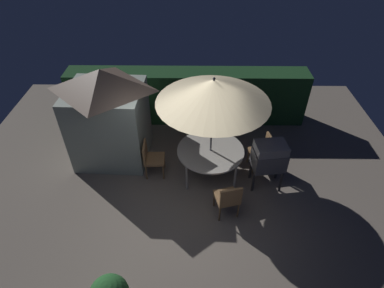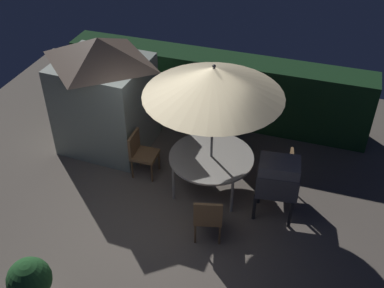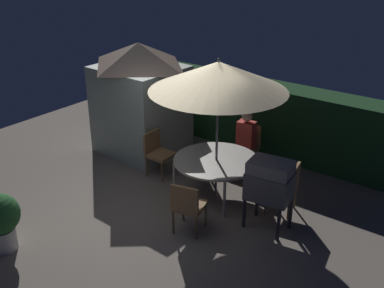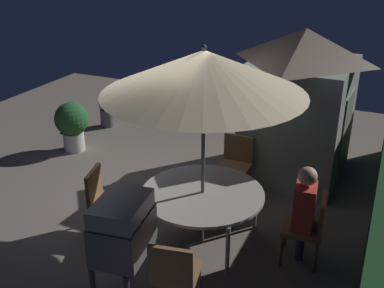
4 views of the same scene
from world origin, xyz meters
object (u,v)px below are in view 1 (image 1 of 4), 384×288
at_px(patio_umbrella, 213,91).
at_px(chair_near_shed, 203,123).
at_px(chair_toward_hedge, 228,198).
at_px(bbq_grill, 269,157).
at_px(patio_table, 211,151).
at_px(garden_shed, 108,115).
at_px(chair_far_side, 151,157).
at_px(person_in_red, 204,117).
at_px(chair_toward_house, 264,150).

xyz_separation_m(patio_umbrella, chair_near_shed, (-0.14, 1.32, -1.73)).
bearing_deg(chair_toward_hedge, chair_near_shed, 100.03).
distance_m(patio_umbrella, bbq_grill, 1.93).
distance_m(patio_table, patio_umbrella, 1.58).
distance_m(patio_table, chair_toward_hedge, 1.31).
xyz_separation_m(garden_shed, chair_far_side, (1.03, -0.69, -0.70)).
distance_m(garden_shed, person_in_red, 2.40).
xyz_separation_m(patio_table, chair_far_side, (-1.39, -0.04, -0.16)).
height_order(garden_shed, chair_toward_house, garden_shed).
bearing_deg(patio_table, bbq_grill, -16.32).
height_order(patio_umbrella, bbq_grill, patio_umbrella).
bearing_deg(patio_umbrella, chair_far_side, -178.55).
bearing_deg(person_in_red, garden_shed, -165.59).
bearing_deg(chair_toward_house, person_in_red, 144.68).
xyz_separation_m(bbq_grill, person_in_red, (-1.39, 1.61, -0.06)).
distance_m(chair_toward_hedge, person_in_red, 2.56).
bearing_deg(garden_shed, chair_toward_hedge, -34.99).
bearing_deg(chair_toward_house, chair_far_side, -174.24).
relative_size(patio_umbrella, bbq_grill, 2.13).
height_order(chair_near_shed, person_in_red, person_in_red).
bearing_deg(patio_umbrella, patio_table, -116.57).
xyz_separation_m(chair_toward_hedge, chair_toward_house, (0.97, 1.50, 0.00)).
relative_size(chair_near_shed, chair_toward_house, 1.00).
height_order(garden_shed, patio_table, garden_shed).
distance_m(garden_shed, chair_far_side, 1.42).
distance_m(bbq_grill, chair_toward_hedge, 1.34).
distance_m(garden_shed, bbq_grill, 3.84).
relative_size(patio_table, person_in_red, 1.23).
xyz_separation_m(patio_umbrella, chair_far_side, (-1.39, -0.04, -1.73)).
distance_m(chair_toward_house, person_in_red, 1.75).
xyz_separation_m(chair_far_side, chair_toward_house, (2.68, 0.27, 0.00)).
height_order(patio_umbrella, chair_far_side, patio_umbrella).
xyz_separation_m(garden_shed, patio_umbrella, (2.42, -0.65, 1.03)).
xyz_separation_m(garden_shed, patio_table, (2.42, -0.65, -0.55)).
bearing_deg(chair_toward_hedge, patio_umbrella, 104.27).
bearing_deg(patio_umbrella, chair_toward_hedge, -75.73).
relative_size(patio_umbrella, chair_toward_house, 2.85).
bearing_deg(bbq_grill, garden_shed, 164.50).
height_order(bbq_grill, person_in_red, person_in_red).
bearing_deg(person_in_red, chair_toward_house, -35.32).
bearing_deg(patio_table, garden_shed, 164.93).
distance_m(patio_table, chair_toward_house, 1.32).
relative_size(chair_toward_hedge, person_in_red, 0.71).
relative_size(bbq_grill, chair_toward_house, 1.33).
bearing_deg(patio_umbrella, bbq_grill, -16.32).
height_order(patio_umbrella, chair_toward_hedge, patio_umbrella).
xyz_separation_m(garden_shed, person_in_red, (2.29, 0.59, -0.44)).
distance_m(bbq_grill, chair_far_side, 2.69).
distance_m(chair_near_shed, chair_toward_house, 1.79).
bearing_deg(person_in_red, patio_umbrella, -84.13).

